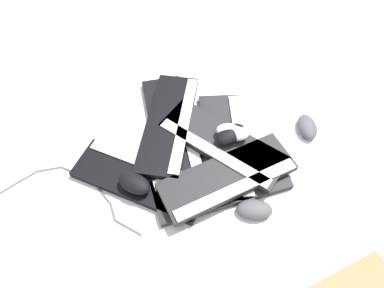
{
  "coord_description": "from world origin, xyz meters",
  "views": [
    {
      "loc": [
        0.14,
        0.56,
        1.0
      ],
      "look_at": [
        -0.05,
        -0.07,
        0.03
      ],
      "focal_mm": 32.0,
      "sensor_mm": 36.0,
      "label": 1
    }
  ],
  "objects": [
    {
      "name": "mouse_2",
      "position": [
        -0.17,
        -0.04,
        0.08
      ],
      "size": [
        0.13,
        0.1,
        0.04
      ],
      "primitive_type": "ellipsoid",
      "rotation": [
        0.0,
        0.0,
        3.47
      ],
      "color": "black",
      "rests_on": "keyboard_6"
    },
    {
      "name": "mouse_3",
      "position": [
        -0.18,
        -0.05,
        0.08
      ],
      "size": [
        0.13,
        0.11,
        0.04
      ],
      "primitive_type": "ellipsoid",
      "rotation": [
        0.0,
        0.0,
        2.6
      ],
      "color": "#B7B7BC",
      "rests_on": "keyboard_6"
    },
    {
      "name": "keyboard_4",
      "position": [
        0.01,
        -0.17,
        0.04
      ],
      "size": [
        0.32,
        0.46,
        0.03
      ],
      "color": "black",
      "rests_on": "keyboard_3"
    },
    {
      "name": "ground_plane",
      "position": [
        0.0,
        0.0,
        0.0
      ],
      "size": [
        3.2,
        3.2,
        0.0
      ],
      "primitive_type": "plane",
      "color": "silver"
    },
    {
      "name": "keyboard_3",
      "position": [
        -0.0,
        -0.19,
        0.01
      ],
      "size": [
        0.19,
        0.45,
        0.03
      ],
      "color": "black",
      "rests_on": "ground"
    },
    {
      "name": "mouse_0",
      "position": [
        -0.47,
        -0.03,
        0.02
      ],
      "size": [
        0.09,
        0.12,
        0.04
      ],
      "primitive_type": "ellipsoid",
      "rotation": [
        0.0,
        0.0,
        4.47
      ],
      "color": "#4C4C51",
      "rests_on": "ground"
    },
    {
      "name": "mouse_4",
      "position": [
        -0.16,
        0.21,
        0.02
      ],
      "size": [
        0.13,
        0.1,
        0.04
      ],
      "primitive_type": "ellipsoid",
      "rotation": [
        0.0,
        0.0,
        2.79
      ],
      "color": "#4C4C51",
      "rests_on": "ground"
    },
    {
      "name": "cable_0",
      "position": [
        0.49,
        -0.03,
        0.0
      ],
      "size": [
        0.69,
        0.32,
        0.01
      ],
      "color": "#59595B",
      "rests_on": "ground"
    },
    {
      "name": "mouse_1",
      "position": [
        0.17,
        0.03,
        0.05
      ],
      "size": [
        0.12,
        0.12,
        0.04
      ],
      "primitive_type": "ellipsoid",
      "rotation": [
        0.0,
        0.0,
        2.35
      ],
      "color": "black",
      "rests_on": "keyboard_0"
    },
    {
      "name": "keyboard_0",
      "position": [
        0.15,
        -0.0,
        0.01
      ],
      "size": [
        0.43,
        0.4,
        0.03
      ],
      "color": "black",
      "rests_on": "ground"
    },
    {
      "name": "keyboard_2",
      "position": [
        -0.16,
        -0.05,
        0.01
      ],
      "size": [
        0.25,
        0.46,
        0.03
      ],
      "color": "#232326",
      "rests_on": "ground"
    },
    {
      "name": "keyboard_1",
      "position": [
        -0.09,
        0.1,
        0.01
      ],
      "size": [
        0.44,
        0.15,
        0.03
      ],
      "color": "#232326",
      "rests_on": "ground"
    },
    {
      "name": "keyboard_6",
      "position": [
        -0.14,
        -0.04,
        0.04
      ],
      "size": [
        0.39,
        0.44,
        0.03
      ],
      "color": "#232326",
      "rests_on": "keyboard_2"
    },
    {
      "name": "keyboard_5",
      "position": [
        -0.12,
        0.09,
        0.04
      ],
      "size": [
        0.46,
        0.22,
        0.03
      ],
      "color": "#232326",
      "rests_on": "keyboard_1"
    }
  ]
}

